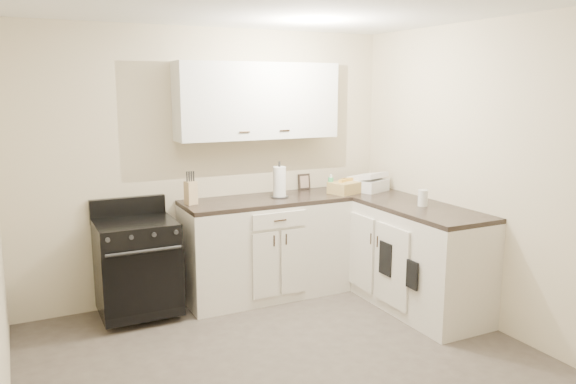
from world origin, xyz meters
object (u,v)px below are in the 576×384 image
stove (137,267)px  paper_towel (279,182)px  wicker_basket (347,187)px  knife_block (191,193)px  countertop_grill (368,185)px

stove → paper_towel: bearing=1.4°
wicker_basket → knife_block: bearing=174.4°
wicker_basket → countertop_grill: countertop_grill is taller
knife_block → paper_towel: paper_towel is taller
paper_towel → wicker_basket: 0.70m
stove → knife_block: 0.78m
stove → paper_towel: size_ratio=2.72×
paper_towel → countertop_grill: (0.94, -0.09, -0.09)m
knife_block → wicker_basket: 1.54m
stove → countertop_grill: countertop_grill is taller
stove → wicker_basket: 2.12m
paper_towel → countertop_grill: paper_towel is taller
stove → knife_block: (0.51, 0.08, 0.58)m
knife_block → wicker_basket: knife_block is taller
wicker_basket → paper_towel: bearing=171.8°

